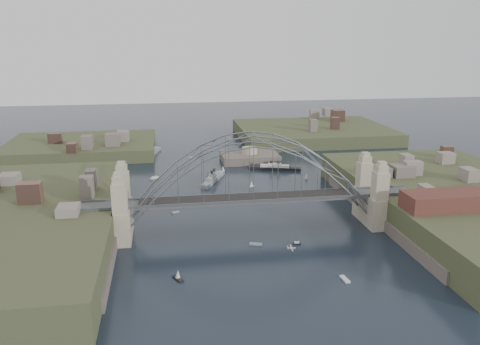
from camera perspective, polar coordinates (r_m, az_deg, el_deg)
name	(u,v)px	position (r m, az deg, el deg)	size (l,w,h in m)	color
ground	(251,229)	(125.80, 1.29, -6.57)	(500.00, 500.00, 0.00)	black
bridge	(251,183)	(121.71, 1.32, -1.18)	(84.00, 13.80, 24.60)	#4D4D4F
shore_west	(11,236)	(128.57, -24.92, -6.64)	(50.50, 90.00, 12.00)	#3D4326
shore_east	(460,210)	(146.04, 24.07, -3.97)	(50.50, 90.00, 12.00)	#3D4326
headland_nw	(82,151)	(217.53, -17.77, 2.34)	(60.00, 45.00, 9.00)	#3D4326
headland_ne	(313,136)	(240.17, 8.42, 4.17)	(70.00, 55.00, 9.50)	#3D4326
fort_island	(250,162)	(193.55, 1.11, 1.26)	(22.00, 16.00, 9.40)	#584E46
wharf_shed	(446,201)	(125.47, 22.75, -3.02)	(20.00, 8.00, 4.00)	#592D26
finger_pier	(456,265)	(115.21, 23.72, -9.74)	(4.00, 22.00, 1.40)	#4D4D4F
naval_cruiser_near	(213,179)	(166.35, -3.11, -0.72)	(9.85, 17.98, 5.58)	#92969A
naval_cruiser_far	(153,152)	(207.99, -10.02, 2.37)	(6.60, 16.24, 5.49)	#92969A
ocean_liner	(275,168)	(180.59, 4.03, 0.53)	(18.99, 7.86, 4.67)	black
aeroplane	(291,248)	(102.32, 5.88, -8.68)	(1.74, 3.22, 0.47)	#B9BCC0
small_boat_a	(176,212)	(138.04, -7.47, -4.59)	(2.25, 1.52, 0.45)	silver
small_boat_b	(251,184)	(159.97, 1.34, -1.34)	(2.00, 1.81, 2.38)	silver
small_boat_c	(256,244)	(116.81, 1.84, -8.29)	(3.12, 1.81, 0.45)	silver
small_boat_d	(307,176)	(170.02, 7.70, -0.45)	(1.33, 2.19, 2.38)	silver
small_boat_e	(154,178)	(171.77, -9.87, -0.61)	(3.46, 3.18, 1.43)	silver
small_boat_f	(223,169)	(177.88, -1.98, 0.41)	(1.74, 1.70, 2.38)	silver
small_boat_g	(345,279)	(103.35, 12.02, -11.99)	(1.31, 3.09, 0.45)	silver
small_boat_h	(191,157)	(198.77, -5.72, 1.76)	(1.79, 0.85, 1.43)	silver
small_boat_i	(363,203)	(146.18, 14.05, -3.49)	(2.32, 2.17, 2.38)	silver
small_boat_j	(178,276)	(101.91, -7.18, -11.79)	(2.20, 3.18, 2.38)	silver
small_boat_k	(213,140)	(231.16, -3.10, 3.72)	(1.73, 1.95, 0.45)	silver
small_boat_l	(93,200)	(151.54, -16.61, -3.02)	(2.80, 1.58, 2.38)	silver
small_boat_m	(297,243)	(117.61, 6.59, -8.14)	(1.95, 0.91, 1.43)	silver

